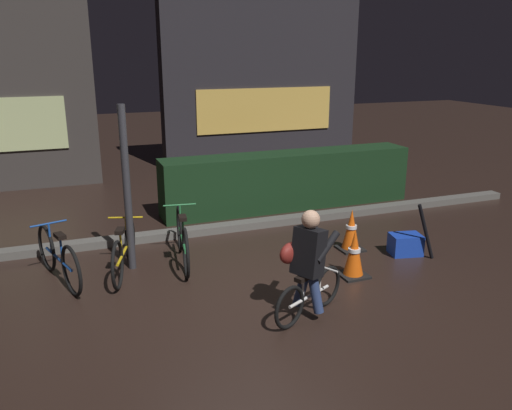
{
  "coord_description": "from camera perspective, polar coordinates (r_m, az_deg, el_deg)",
  "views": [
    {
      "loc": [
        -2.14,
        -5.55,
        2.86
      ],
      "look_at": [
        0.2,
        0.6,
        0.9
      ],
      "focal_mm": 36.49,
      "sensor_mm": 36.0,
      "label": 1
    }
  ],
  "objects": [
    {
      "name": "sidewalk_curb",
      "position": [
        8.51,
        -5.1,
        -2.68
      ],
      "size": [
        12.0,
        0.24,
        0.12
      ],
      "primitive_type": "cube",
      "color": "#56544F",
      "rests_on": "ground"
    },
    {
      "name": "parked_bike_left_mid",
      "position": [
        7.09,
        -20.85,
        -5.42
      ],
      "size": [
        0.56,
        1.53,
        0.73
      ],
      "rotation": [
        0.0,
        0.0,
        1.87
      ],
      "color": "black",
      "rests_on": "ground"
    },
    {
      "name": "closed_umbrella",
      "position": [
        7.7,
        18.11,
        -2.8
      ],
      "size": [
        0.32,
        0.11,
        0.82
      ],
      "primitive_type": "cylinder",
      "rotation": [
        0.0,
        0.32,
        2.96
      ],
      "color": "black",
      "rests_on": "ground"
    },
    {
      "name": "ground_plane",
      "position": [
        6.6,
        0.23,
        -9.09
      ],
      "size": [
        40.0,
        40.0,
        0.0
      ],
      "primitive_type": "plane",
      "color": "black"
    },
    {
      "name": "storefront_right",
      "position": [
        13.71,
        0.67,
        14.16
      ],
      "size": [
        5.21,
        0.54,
        4.58
      ],
      "color": "#262328",
      "rests_on": "ground"
    },
    {
      "name": "traffic_cone_far",
      "position": [
        7.83,
        10.39,
        -2.75
      ],
      "size": [
        0.36,
        0.36,
        0.63
      ],
      "color": "black",
      "rests_on": "ground"
    },
    {
      "name": "parked_bike_center_right",
      "position": [
        7.3,
        -8.06,
        -3.69
      ],
      "size": [
        0.46,
        1.67,
        0.77
      ],
      "rotation": [
        0.0,
        0.0,
        1.43
      ],
      "color": "black",
      "rests_on": "ground"
    },
    {
      "name": "parked_bike_center_left",
      "position": [
        7.11,
        -14.27,
        -4.85
      ],
      "size": [
        0.55,
        1.49,
        0.71
      ],
      "rotation": [
        0.0,
        0.0,
        1.27
      ],
      "color": "black",
      "rests_on": "ground"
    },
    {
      "name": "cyclist",
      "position": [
        5.72,
        5.61,
        -6.47
      ],
      "size": [
        1.08,
        0.59,
        1.25
      ],
      "rotation": [
        0.0,
        0.0,
        0.47
      ],
      "color": "black",
      "rests_on": "ground"
    },
    {
      "name": "hedge_row",
      "position": [
        9.79,
        3.56,
        2.73
      ],
      "size": [
        4.8,
        0.7,
        1.04
      ],
      "primitive_type": "cube",
      "color": "black",
      "rests_on": "ground"
    },
    {
      "name": "traffic_cone_near",
      "position": [
        6.93,
        10.71,
        -5.31
      ],
      "size": [
        0.36,
        0.36,
        0.64
      ],
      "color": "black",
      "rests_on": "ground"
    },
    {
      "name": "street_post",
      "position": [
        7.02,
        -13.96,
        1.64
      ],
      "size": [
        0.1,
        0.1,
        2.22
      ],
      "primitive_type": "cylinder",
      "color": "#2D2D33",
      "rests_on": "ground"
    },
    {
      "name": "blue_crate",
      "position": [
        7.9,
        16.07,
        -4.17
      ],
      "size": [
        0.5,
        0.41,
        0.3
      ],
      "primitive_type": "cube",
      "rotation": [
        0.0,
        0.0,
        -0.21
      ],
      "color": "#193DB7",
      "rests_on": "ground"
    }
  ]
}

